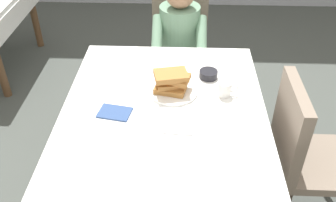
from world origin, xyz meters
TOP-DOWN VIEW (x-y plane):
  - dining_table_main at (0.00, 0.00)m, footprint 1.12×1.52m
  - chair_diner at (0.07, 1.17)m, footprint 0.44×0.45m
  - diner_person at (0.07, 1.01)m, footprint 0.40×0.43m
  - chair_right_side at (0.77, 0.00)m, footprint 0.45×0.44m
  - plate_breakfast at (0.05, 0.22)m, footprint 0.28×0.28m
  - breakfast_stack at (0.04, 0.22)m, footprint 0.22×0.17m
  - cup_coffee at (0.34, 0.20)m, footprint 0.11×0.08m
  - bowl_butter at (0.25, 0.38)m, footprint 0.11×0.11m
  - fork_left_of_plate at (-0.14, 0.20)m, footprint 0.02×0.18m
  - knife_right_of_plate at (0.24, 0.20)m, footprint 0.03×0.20m
  - spoon_near_edge at (0.08, -0.14)m, footprint 0.15×0.02m
  - napkin_folded at (-0.26, 0.01)m, footprint 0.19×0.15m

SIDE VIEW (x-z plane):
  - chair_diner at x=0.07m, z-range 0.06..0.99m
  - chair_right_side at x=0.77m, z-range 0.06..0.99m
  - dining_table_main at x=0.00m, z-range 0.28..1.02m
  - diner_person at x=0.07m, z-range 0.11..1.23m
  - fork_left_of_plate at x=-0.14m, z-range 0.74..0.74m
  - knife_right_of_plate at x=0.24m, z-range 0.74..0.74m
  - spoon_near_edge at x=0.08m, z-range 0.74..0.74m
  - napkin_folded at x=-0.26m, z-range 0.74..0.75m
  - plate_breakfast at x=0.05m, z-range 0.74..0.76m
  - bowl_butter at x=0.25m, z-range 0.74..0.78m
  - cup_coffee at x=0.34m, z-range 0.74..0.83m
  - breakfast_stack at x=0.04m, z-range 0.76..0.87m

